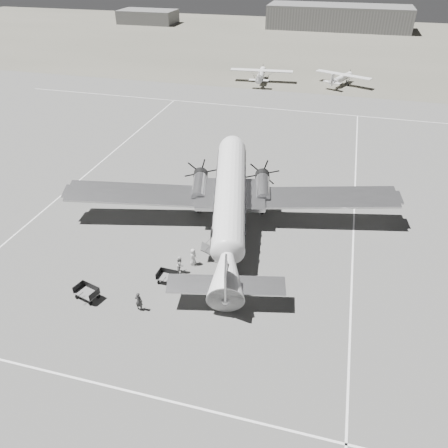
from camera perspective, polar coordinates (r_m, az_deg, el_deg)
The scene contains 16 objects.
ground at distance 37.39m, azimuth -2.18°, elevation -4.19°, with size 260.00×260.00×0.00m, color slate.
taxi_line_near at distance 28.28m, azimuth -11.03°, elevation -20.92°, with size 60.00×0.15×0.01m, color white.
taxi_line_right at distance 36.38m, azimuth 16.36°, elevation -6.99°, with size 0.15×80.00×0.01m, color white.
taxi_line_left at distance 52.12m, azimuth -18.20°, elevation 5.60°, with size 0.15×60.00×0.01m, color white.
taxi_line_horizon at distance 72.57m, azimuth 7.34°, elevation 14.63°, with size 90.00×0.15×0.01m, color white.
grass_infield at distance 125.75m, azimuth 11.51°, elevation 22.08°, with size 260.00×90.00×0.01m, color #646154.
hangar_main at distance 149.67m, azimuth 14.72°, elevation 24.68°, with size 42.00×14.00×6.60m.
shed_secondary at distance 158.39m, azimuth -9.91°, elevation 25.13°, with size 18.00×10.00×4.00m, color #5E5E5E.
dc3_airliner at distance 38.66m, azimuth 0.77°, elevation 2.55°, with size 31.49×21.85×6.00m, color #BABBBD, non-canonical shape.
light_plane_left at distance 87.34m, azimuth 4.87°, elevation 18.75°, with size 11.84×9.61×2.46m, color silver, non-canonical shape.
light_plane_right at distance 87.77m, azimuth 15.11°, elevation 17.79°, with size 10.73×8.71×2.23m, color silver, non-canonical shape.
baggage_cart_near at distance 34.70m, azimuth -7.37°, elevation -6.92°, with size 1.69×1.19×0.96m, color #5E5E5E, non-canonical shape.
baggage_cart_far at distance 34.56m, azimuth -17.48°, elevation -8.57°, with size 1.83×1.29×1.03m, color #5E5E5E, non-canonical shape.
ground_crew at distance 32.53m, azimuth -11.07°, elevation -9.88°, with size 0.57×0.37×1.56m, color #2D2D2D.
ramp_agent at distance 35.38m, azimuth -5.72°, elevation -5.28°, with size 0.74×0.58×1.53m, color #B2B2AF.
passenger at distance 36.13m, azimuth -4.07°, elevation -4.29°, with size 0.73×0.48×1.50m, color silver.
Camera 1 is at (9.09, -28.37, 22.60)m, focal length 35.00 mm.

